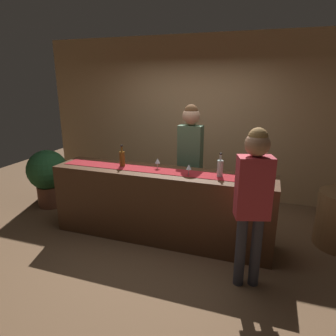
% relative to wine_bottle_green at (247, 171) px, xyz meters
% --- Properties ---
extents(ground_plane, '(10.00, 10.00, 0.00)m').
position_rel_wine_bottle_green_xyz_m(ground_plane, '(-1.11, -0.00, -1.09)').
color(ground_plane, brown).
extents(back_wall, '(6.00, 0.12, 2.90)m').
position_rel_wine_bottle_green_xyz_m(back_wall, '(-1.11, 1.90, 0.36)').
color(back_wall, tan).
rests_on(back_wall, ground).
extents(bar_counter, '(2.99, 0.60, 0.98)m').
position_rel_wine_bottle_green_xyz_m(bar_counter, '(-1.11, -0.00, -0.60)').
color(bar_counter, '#472B19').
rests_on(bar_counter, ground).
extents(counter_runner_cloth, '(2.84, 0.28, 0.01)m').
position_rel_wine_bottle_green_xyz_m(counter_runner_cloth, '(-1.11, -0.00, -0.11)').
color(counter_runner_cloth, maroon).
rests_on(counter_runner_cloth, bar_counter).
extents(wine_bottle_green, '(0.07, 0.07, 0.30)m').
position_rel_wine_bottle_green_xyz_m(wine_bottle_green, '(0.00, 0.00, 0.00)').
color(wine_bottle_green, '#194723').
rests_on(wine_bottle_green, bar_counter).
extents(wine_bottle_clear, '(0.07, 0.07, 0.30)m').
position_rel_wine_bottle_green_xyz_m(wine_bottle_clear, '(-0.33, 0.01, 0.00)').
color(wine_bottle_clear, '#B2C6C1').
rests_on(wine_bottle_clear, bar_counter).
extents(wine_bottle_amber, '(0.07, 0.07, 0.30)m').
position_rel_wine_bottle_green_xyz_m(wine_bottle_amber, '(-1.68, 0.03, 0.00)').
color(wine_bottle_amber, brown).
rests_on(wine_bottle_amber, bar_counter).
extents(wine_glass_near_customer, '(0.07, 0.07, 0.14)m').
position_rel_wine_bottle_green_xyz_m(wine_glass_near_customer, '(0.25, -0.10, -0.01)').
color(wine_glass_near_customer, silver).
rests_on(wine_glass_near_customer, bar_counter).
extents(wine_glass_mid_counter, '(0.07, 0.07, 0.14)m').
position_rel_wine_bottle_green_xyz_m(wine_glass_mid_counter, '(-0.71, -0.07, -0.01)').
color(wine_glass_mid_counter, silver).
rests_on(wine_glass_mid_counter, bar_counter).
extents(wine_glass_far_end, '(0.07, 0.07, 0.14)m').
position_rel_wine_bottle_green_xyz_m(wine_glass_far_end, '(-1.18, 0.08, -0.01)').
color(wine_glass_far_end, silver).
rests_on(wine_glass_far_end, bar_counter).
extents(bartender, '(0.35, 0.25, 1.81)m').
position_rel_wine_bottle_green_xyz_m(bartender, '(-0.86, 0.58, 0.04)').
color(bartender, '#26262B').
rests_on(bartender, ground).
extents(customer_sipping, '(0.38, 0.29, 1.71)m').
position_rel_wine_bottle_green_xyz_m(customer_sipping, '(0.11, -0.64, -0.03)').
color(customer_sipping, '#33333D').
rests_on(customer_sipping, ground).
extents(potted_plant_tall, '(0.68, 0.68, 0.99)m').
position_rel_wine_bottle_green_xyz_m(potted_plant_tall, '(-3.33, 0.40, -0.51)').
color(potted_plant_tall, brown).
rests_on(potted_plant_tall, ground).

